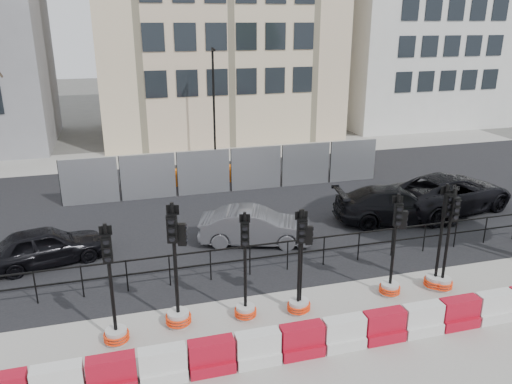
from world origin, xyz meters
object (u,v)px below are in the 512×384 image
object	(u,v)px
car_c	(396,205)
traffic_signal_d	(301,289)
traffic_signal_a	(115,320)
car_a	(45,246)
traffic_signal_h	(444,270)

from	to	relation	value
car_c	traffic_signal_d	bearing A→B (deg)	140.20
traffic_signal_a	car_c	bearing A→B (deg)	26.82
traffic_signal_d	car_a	bearing A→B (deg)	157.91
traffic_signal_h	car_a	world-z (taller)	traffic_signal_h
traffic_signal_d	traffic_signal_h	distance (m)	4.33
traffic_signal_a	car_c	size ratio (longest dim) A/B	0.63
traffic_signal_a	traffic_signal_d	distance (m)	4.71
traffic_signal_h	traffic_signal_a	bearing A→B (deg)	179.65
traffic_signal_a	traffic_signal_d	xyz separation A→B (m)	(4.71, 0.08, 0.05)
traffic_signal_a	car_c	xyz separation A→B (m)	(10.44, 5.04, 0.04)
car_a	traffic_signal_d	bearing A→B (deg)	-139.14
car_a	car_c	bearing A→B (deg)	-103.03
traffic_signal_d	traffic_signal_h	xyz separation A→B (m)	(4.33, -0.02, -0.06)
traffic_signal_a	car_a	size ratio (longest dim) A/B	0.81
traffic_signal_d	car_c	world-z (taller)	traffic_signal_d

